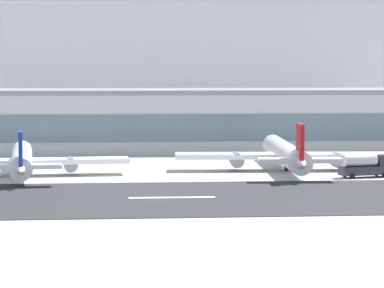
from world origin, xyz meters
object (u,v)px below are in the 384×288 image
object	(u,v)px
distant_hotel_block	(191,64)
airliner_red_tail_gate_2	(286,154)
airliner_navy_tail_gate_1	(22,160)
service_fuel_truck_0	(365,165)
terminal_building	(138,119)

from	to	relation	value
distant_hotel_block	airliner_red_tail_gate_2	distance (m)	158.68
airliner_navy_tail_gate_1	distant_hotel_block	bearing A→B (deg)	-19.56
airliner_red_tail_gate_2	service_fuel_truck_0	world-z (taller)	airliner_red_tail_gate_2
terminal_building	airliner_navy_tail_gate_1	size ratio (longest dim) A/B	5.36
terminal_building	airliner_navy_tail_gate_1	bearing A→B (deg)	-111.79
airliner_red_tail_gate_2	airliner_navy_tail_gate_1	bearing A→B (deg)	98.93
airliner_navy_tail_gate_1	airliner_red_tail_gate_2	distance (m)	45.68
terminal_building	service_fuel_truck_0	world-z (taller)	terminal_building
airliner_navy_tail_gate_1	airliner_red_tail_gate_2	world-z (taller)	airliner_red_tail_gate_2
terminal_building	airliner_red_tail_gate_2	size ratio (longest dim) A/B	4.92
service_fuel_truck_0	airliner_red_tail_gate_2	bearing A→B (deg)	121.06
terminal_building	airliner_red_tail_gate_2	xyz separation A→B (m)	(24.65, -47.49, -3.79)
distant_hotel_block	terminal_building	bearing A→B (deg)	-101.01
airliner_red_tail_gate_2	distant_hotel_block	bearing A→B (deg)	4.35
terminal_building	distant_hotel_block	xyz separation A→B (m)	(21.46, 110.27, 12.97)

